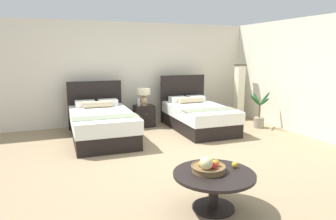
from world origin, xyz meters
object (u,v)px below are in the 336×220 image
loose_apple (235,165)px  potted_palm (259,116)px  fruit_bowl (208,167)px  vase (139,102)px  nightstand (144,116)px  coffee_table (214,181)px  bed_near_window (102,124)px  floor_lamp_corner (239,92)px  table_lamp (144,94)px  bed_near_corner (198,116)px

loose_apple → potted_palm: potted_palm is taller
fruit_bowl → vase: bearing=85.1°
nightstand → coffee_table: bearing=-96.0°
bed_near_window → floor_lamp_corner: size_ratio=1.48×
table_lamp → fruit_bowl: size_ratio=1.04×
table_lamp → nightstand: bearing=-90.0°
table_lamp → loose_apple: (-0.13, -4.21, -0.32)m
bed_near_corner → nightstand: size_ratio=3.96×
nightstand → vase: (-0.14, -0.04, 0.37)m
coffee_table → vase: bearing=85.9°
fruit_bowl → floor_lamp_corner: size_ratio=0.27×
vase → coffee_table: size_ratio=0.21×
vase → loose_apple: (0.02, -4.15, -0.15)m
nightstand → loose_apple: (-0.13, -4.19, 0.22)m
fruit_bowl → loose_apple: bearing=0.1°
fruit_bowl → potted_palm: 4.34m
nightstand → floor_lamp_corner: bearing=-1.8°
table_lamp → floor_lamp_corner: floor_lamp_corner is taller
bed_near_window → table_lamp: bearing=32.9°
bed_near_window → vase: (1.02, 0.70, 0.31)m
vase → fruit_bowl: (-0.35, -4.15, -0.12)m
nightstand → table_lamp: size_ratio=1.26×
coffee_table → bed_near_corner: bearing=66.0°
coffee_table → fruit_bowl: (-0.05, 0.05, 0.17)m
bed_near_corner → coffee_table: (-1.56, -3.51, 0.02)m
vase → loose_apple: 4.15m
table_lamp → potted_palm: (2.59, -1.16, -0.53)m
bed_near_corner → potted_palm: bed_near_corner is taller
coffee_table → potted_palm: size_ratio=1.09×
bed_near_corner → table_lamp: bearing=146.1°
nightstand → loose_apple: 4.20m
floor_lamp_corner → bed_near_window: bearing=-170.4°
vase → fruit_bowl: vase is taller
vase → floor_lamp_corner: 2.85m
table_lamp → fruit_bowl: (-0.50, -4.21, -0.29)m
bed_near_window → loose_apple: bed_near_window is taller
nightstand → coffee_table: size_ratio=0.55×
loose_apple → bed_near_window: bearing=106.8°
bed_near_corner → floor_lamp_corner: 1.76m
vase → floor_lamp_corner: (2.84, -0.04, 0.11)m
bed_near_corner → loose_apple: size_ratio=27.89×
fruit_bowl → bed_near_window: bearing=101.0°
fruit_bowl → potted_palm: bearing=44.7°
coffee_table → potted_palm: (3.03, 3.10, -0.06)m
loose_apple → nightstand: bearing=88.2°
vase → potted_palm: bearing=-21.9°
bed_near_window → fruit_bowl: (0.67, -3.45, 0.18)m
nightstand → coffee_table: (-0.44, -4.24, 0.08)m
vase → floor_lamp_corner: bearing=-0.9°
fruit_bowl → table_lamp: bearing=83.3°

